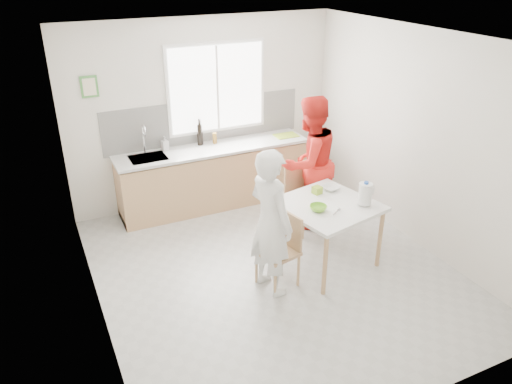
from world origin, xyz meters
TOP-DOWN VIEW (x-y plane):
  - ground at (0.00, 0.00)m, footprint 4.50×4.50m
  - room_shell at (0.00, 0.00)m, footprint 4.50×4.50m
  - window at (0.20, 2.23)m, footprint 1.50×0.06m
  - backsplash at (0.00, 2.24)m, footprint 3.00×0.02m
  - picture_frame at (-1.55, 2.23)m, footprint 0.22×0.03m
  - kitchen_counter at (-0.00, 1.95)m, footprint 2.84×0.64m
  - dining_table at (0.65, -0.10)m, footprint 1.24×1.24m
  - chair_left at (-0.02, -0.24)m, footprint 0.47×0.47m
  - chair_far at (0.82, 0.78)m, footprint 0.51×0.51m
  - person_white at (-0.19, -0.28)m, footprint 0.53×0.69m
  - person_red at (0.96, 0.85)m, footprint 1.01×0.86m
  - bowl_green at (0.46, -0.19)m, footprint 0.24×0.24m
  - bowl_white at (0.89, 0.21)m, footprint 0.25×0.25m
  - milk_jug at (1.02, -0.30)m, footprint 0.22×0.16m
  - green_box at (0.69, 0.20)m, footprint 0.12×0.12m
  - spoon at (0.62, -0.33)m, footprint 0.14×0.10m
  - cutting_board at (1.19, 1.93)m, footprint 0.35×0.25m
  - wine_bottle_a at (-0.14, 2.12)m, footprint 0.07×0.07m
  - wine_bottle_b at (-0.11, 2.13)m, footprint 0.07×0.07m
  - jar_amber at (0.08, 2.09)m, footprint 0.06×0.06m
  - soap_bottle at (-0.65, 2.14)m, footprint 0.10×0.10m

SIDE VIEW (x-z plane):
  - ground at x=0.00m, z-range 0.00..0.00m
  - kitchen_counter at x=0.00m, z-range -0.27..1.10m
  - chair_left at x=-0.02m, z-range 0.04..0.90m
  - chair_far at x=0.82m, z-range 0.05..0.97m
  - dining_table at x=0.65m, z-range 0.32..1.12m
  - spoon at x=0.62m, z-range 0.81..0.82m
  - bowl_white at x=0.89m, z-range 0.80..0.85m
  - bowl_green at x=0.46m, z-range 0.80..0.86m
  - person_white at x=-0.19m, z-range 0.00..1.69m
  - green_box at x=0.69m, z-range 0.80..0.89m
  - person_red at x=0.96m, z-range 0.00..1.83m
  - cutting_board at x=1.19m, z-range 0.92..0.93m
  - milk_jug at x=1.02m, z-range 0.81..1.09m
  - jar_amber at x=0.08m, z-range 0.92..1.08m
  - soap_bottle at x=-0.65m, z-range 0.92..1.12m
  - wine_bottle_b at x=-0.11m, z-range 0.92..1.22m
  - wine_bottle_a at x=-0.14m, z-range 0.92..1.24m
  - backsplash at x=0.00m, z-range 0.90..1.55m
  - room_shell at x=0.00m, z-range -0.61..3.89m
  - window at x=0.20m, z-range 1.05..2.35m
  - picture_frame at x=-1.55m, z-range 1.76..2.04m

